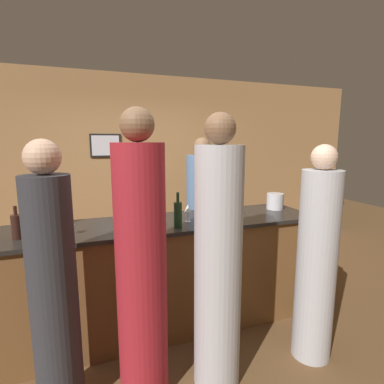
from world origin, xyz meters
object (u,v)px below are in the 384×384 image
(guest_2, at_px, (218,264))
(wine_bottle_1, at_px, (178,214))
(bartender, at_px, (202,216))
(wine_bottle_0, at_px, (17,226))
(guest_3, at_px, (141,269))
(ice_bucket, at_px, (275,201))
(guest_1, at_px, (316,262))
(wine_bottle_2, at_px, (59,213))
(guest_0, at_px, (53,290))

(guest_2, bearing_deg, wine_bottle_1, 101.23)
(bartender, relative_size, wine_bottle_0, 7.11)
(guest_3, distance_m, ice_bucket, 1.86)
(guest_1, distance_m, ice_bucket, 1.01)
(guest_3, distance_m, wine_bottle_2, 1.13)
(bartender, bearing_deg, guest_0, 42.55)
(wine_bottle_2, bearing_deg, guest_2, -43.43)
(ice_bucket, bearing_deg, guest_0, -160.75)
(wine_bottle_0, relative_size, wine_bottle_2, 0.94)
(guest_3, bearing_deg, wine_bottle_0, 143.30)
(bartender, bearing_deg, wine_bottle_1, 58.29)
(guest_0, bearing_deg, guest_3, -5.15)
(guest_2, bearing_deg, ice_bucket, 39.15)
(ice_bucket, bearing_deg, guest_2, -140.85)
(guest_1, relative_size, guest_3, 0.88)
(guest_1, bearing_deg, wine_bottle_0, 161.92)
(ice_bucket, bearing_deg, wine_bottle_0, -175.53)
(guest_1, distance_m, wine_bottle_2, 2.27)
(guest_2, xyz_separation_m, wine_bottle_2, (-1.10, 1.04, 0.23))
(guest_2, bearing_deg, bartender, 72.02)
(guest_1, relative_size, wine_bottle_2, 6.46)
(guest_1, bearing_deg, guest_0, 175.41)
(bartender, bearing_deg, wine_bottle_0, 25.56)
(guest_3, xyz_separation_m, wine_bottle_0, (-0.84, 0.63, 0.21))
(wine_bottle_1, height_order, wine_bottle_2, wine_bottle_1)
(bartender, distance_m, guest_2, 1.72)
(guest_2, bearing_deg, wine_bottle_2, 136.57)
(bartender, xyz_separation_m, wine_bottle_0, (-1.91, -0.91, 0.31))
(guest_3, bearing_deg, wine_bottle_1, 49.86)
(bartender, height_order, guest_3, guest_3)
(wine_bottle_2, height_order, ice_bucket, wine_bottle_2)
(guest_3, distance_m, wine_bottle_1, 0.69)
(guest_2, height_order, wine_bottle_0, guest_2)
(guest_1, xyz_separation_m, wine_bottle_0, (-2.26, 0.74, 0.33))
(wine_bottle_0, bearing_deg, guest_3, -36.70)
(bartender, bearing_deg, guest_1, 101.94)
(guest_1, relative_size, ice_bucket, 9.71)
(guest_2, xyz_separation_m, guest_3, (-0.54, 0.09, 0.01))
(bartender, relative_size, guest_2, 0.93)
(guest_1, bearing_deg, guest_2, 178.70)
(wine_bottle_0, distance_m, wine_bottle_1, 1.27)
(guest_2, relative_size, wine_bottle_1, 6.35)
(bartender, relative_size, ice_bucket, 10.09)
(wine_bottle_1, xyz_separation_m, ice_bucket, (1.24, 0.33, -0.03))
(wine_bottle_0, height_order, ice_bucket, wine_bottle_0)
(bartender, relative_size, wine_bottle_1, 5.89)
(guest_1, distance_m, wine_bottle_1, 1.21)
(guest_0, xyz_separation_m, guest_1, (1.97, -0.16, -0.03))
(bartender, relative_size, guest_1, 1.04)
(guest_1, xyz_separation_m, guest_3, (-1.41, 0.11, 0.11))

